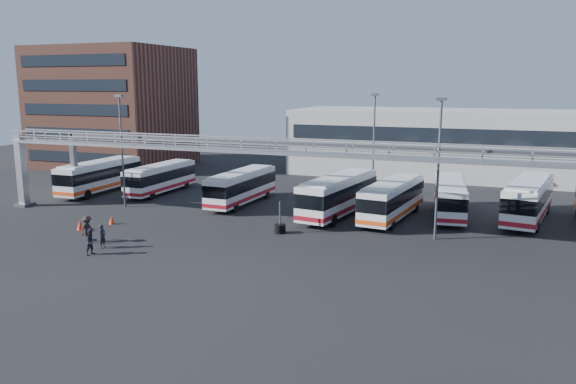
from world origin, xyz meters
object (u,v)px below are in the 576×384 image
(bus_8, at_px, (528,198))
(bus_6, at_px, (392,198))
(light_pole_mid, at_px, (439,161))
(bus_0, at_px, (100,175))
(cone_right, at_px, (112,220))
(light_pole_back, at_px, (374,139))
(pedestrian_a, at_px, (102,236))
(bus_1, at_px, (161,177))
(bus_7, at_px, (450,196))
(pedestrian_c, at_px, (87,229))
(light_pole_left, at_px, (122,145))
(bus_3, at_px, (241,186))
(pedestrian_b, at_px, (91,242))
(cone_left, at_px, (80,225))
(tire_stack, at_px, (280,228))
(bus_5, at_px, (338,194))

(bus_8, bearing_deg, bus_6, -152.89)
(bus_6, bearing_deg, light_pole_mid, -44.06)
(bus_6, xyz_separation_m, bus_8, (10.55, 3.41, 0.11))
(bus_0, distance_m, cone_right, 14.58)
(light_pole_back, height_order, pedestrian_a, light_pole_back)
(bus_1, height_order, bus_7, bus_7)
(bus_0, distance_m, bus_7, 35.04)
(pedestrian_c, bearing_deg, light_pole_back, -31.65)
(light_pole_left, height_order, bus_0, light_pole_left)
(cone_right, bearing_deg, light_pole_mid, 10.95)
(bus_3, bearing_deg, bus_0, -177.94)
(light_pole_mid, bearing_deg, bus_6, 129.07)
(light_pole_left, bearing_deg, pedestrian_c, -65.39)
(pedestrian_b, xyz_separation_m, cone_left, (-5.24, 4.88, -0.47))
(bus_6, distance_m, bus_7, 5.20)
(light_pole_left, distance_m, pedestrian_a, 14.30)
(pedestrian_a, relative_size, tire_stack, 0.68)
(light_pole_left, height_order, bus_6, light_pole_left)
(bus_7, bearing_deg, bus_5, -167.12)
(light_pole_left, distance_m, light_pole_back, 24.41)
(light_pole_mid, xyz_separation_m, pedestrian_c, (-23.07, -9.77, -4.76))
(light_pole_back, xyz_separation_m, pedestrian_a, (-13.13, -25.55, -4.89))
(light_pole_mid, relative_size, pedestrian_a, 6.11)
(light_pole_left, xyz_separation_m, light_pole_back, (20.00, 14.00, 0.00))
(bus_1, height_order, bus_8, bus_8)
(bus_8, xyz_separation_m, pedestrian_b, (-27.24, -20.54, -1.04))
(bus_6, xyz_separation_m, pedestrian_a, (-17.02, -15.61, -0.96))
(bus_3, distance_m, bus_8, 25.05)
(bus_1, height_order, cone_left, bus_1)
(light_pole_back, distance_m, cone_right, 26.60)
(bus_0, relative_size, tire_stack, 4.45)
(bus_3, height_order, pedestrian_b, bus_3)
(bus_5, relative_size, pedestrian_c, 5.98)
(pedestrian_c, height_order, cone_left, pedestrian_c)
(bus_0, bearing_deg, bus_1, 16.35)
(bus_8, relative_size, tire_stack, 4.72)
(cone_right, bearing_deg, bus_0, 132.60)
(light_pole_left, relative_size, bus_8, 0.88)
(light_pole_left, distance_m, bus_3, 11.45)
(bus_6, height_order, cone_right, bus_6)
(bus_1, bearing_deg, pedestrian_b, -68.30)
(light_pole_left, height_order, pedestrian_c, light_pole_left)
(light_pole_mid, bearing_deg, bus_8, 52.73)
(bus_7, relative_size, tire_stack, 4.30)
(light_pole_back, distance_m, pedestrian_c, 29.38)
(bus_3, height_order, bus_8, bus_8)
(pedestrian_a, bearing_deg, pedestrian_c, 64.33)
(pedestrian_b, height_order, pedestrian_c, pedestrian_c)
(bus_7, relative_size, pedestrian_b, 6.12)
(light_pole_back, height_order, bus_0, light_pole_back)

